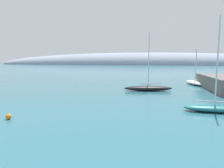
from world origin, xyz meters
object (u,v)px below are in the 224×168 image
Objects in this scene: sailboat_teal_near_shore at (215,107)px; sailboat_white_mid_mooring at (195,82)px; mooring_buoy_orange at (9,116)px; sailboat_black_outer_mooring at (148,88)px.

sailboat_white_mid_mooring is at bearing 83.17° from sailboat_teal_near_shore.
sailboat_teal_near_shore is 19.82m from mooring_buoy_orange.
sailboat_black_outer_mooring is (-6.74, 12.77, 0.04)m from sailboat_teal_near_shore.
sailboat_white_mid_mooring is at bearing 53.36° from mooring_buoy_orange.
mooring_buoy_orange is at bearing -47.39° from sailboat_white_mid_mooring.
mooring_buoy_orange is (-18.85, -6.13, -0.22)m from sailboat_teal_near_shore.
mooring_buoy_orange is at bearing -161.27° from sailboat_teal_near_shore.
mooring_buoy_orange is at bearing 47.06° from sailboat_black_outer_mooring.
sailboat_teal_near_shore reaches higher than sailboat_white_mid_mooring.
sailboat_white_mid_mooring is (3.10, 23.38, -0.01)m from sailboat_teal_near_shore.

